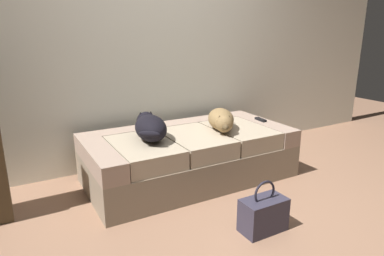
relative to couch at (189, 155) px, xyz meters
name	(u,v)px	position (x,y,z in m)	size (l,w,h in m)	color
ground_plane	(255,227)	(0.00, -0.97, -0.23)	(10.00, 10.00, 0.00)	#8F684F
back_wall	(157,25)	(0.00, 0.66, 1.17)	(6.40, 0.10, 2.80)	silver
couch	(189,155)	(0.00, 0.00, 0.00)	(1.87, 0.94, 0.46)	gray
dog_dark	(150,127)	(-0.39, -0.01, 0.34)	(0.35, 0.61, 0.21)	black
dog_tan	(221,120)	(0.30, -0.08, 0.33)	(0.39, 0.53, 0.19)	olive
tv_remote	(261,120)	(0.84, -0.01, 0.24)	(0.04, 0.15, 0.02)	black
handbag	(263,214)	(0.02, -1.03, -0.10)	(0.32, 0.18, 0.38)	#322F3F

